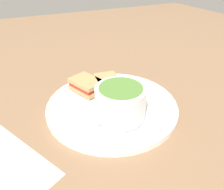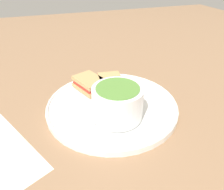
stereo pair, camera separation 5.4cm
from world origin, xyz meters
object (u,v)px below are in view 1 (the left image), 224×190
(soup_bowl, at_px, (120,102))
(sandwich_half_near, at_px, (108,84))
(sandwich_half_far, at_px, (87,85))
(spoon, at_px, (98,120))

(soup_bowl, bearing_deg, sandwich_half_near, 168.29)
(sandwich_half_near, bearing_deg, soup_bowl, -11.71)
(soup_bowl, relative_size, sandwich_half_far, 1.10)
(spoon, bearing_deg, soup_bowl, 68.09)
(spoon, distance_m, sandwich_half_far, 0.14)
(sandwich_half_near, xyz_separation_m, sandwich_half_far, (-0.02, -0.06, 0.00))
(soup_bowl, height_order, sandwich_half_far, soup_bowl)
(spoon, relative_size, sandwich_half_near, 1.12)
(spoon, bearing_deg, sandwich_half_near, 127.13)
(sandwich_half_far, bearing_deg, sandwich_half_near, 70.06)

